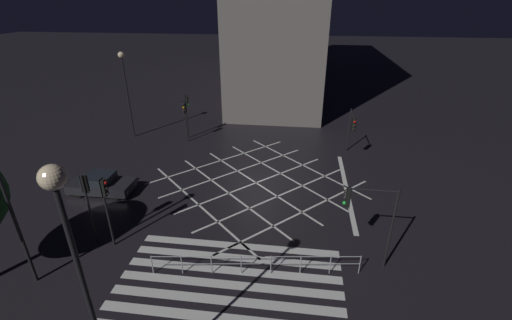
{
  "coord_description": "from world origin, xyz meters",
  "views": [
    {
      "loc": [
        2.68,
        -20.81,
        11.88
      ],
      "look_at": [
        0.0,
        0.0,
        1.78
      ],
      "focal_mm": 24.0,
      "sensor_mm": 36.0,
      "label": 1
    }
  ],
  "objects_px": {
    "traffic_light_se_main": "(368,210)",
    "traffic_light_nw_cross": "(185,113)",
    "street_lamp_west": "(125,77)",
    "street_lamp_far": "(73,249)",
    "traffic_light_ne_cross": "(352,126)",
    "traffic_light_sw_cross": "(87,195)",
    "traffic_light_nw_main": "(187,108)",
    "traffic_light_sw_main": "(106,199)",
    "waiting_car": "(101,184)"
  },
  "relations": [
    {
      "from": "traffic_light_nw_cross",
      "to": "traffic_light_ne_cross",
      "type": "bearing_deg",
      "value": 83.83
    },
    {
      "from": "traffic_light_sw_cross",
      "to": "waiting_car",
      "type": "height_order",
      "value": "traffic_light_sw_cross"
    },
    {
      "from": "traffic_light_nw_main",
      "to": "traffic_light_sw_cross",
      "type": "relative_size",
      "value": 1.0
    },
    {
      "from": "street_lamp_west",
      "to": "traffic_light_se_main",
      "type": "bearing_deg",
      "value": -38.57
    },
    {
      "from": "waiting_car",
      "to": "traffic_light_sw_cross",
      "type": "bearing_deg",
      "value": -63.09
    },
    {
      "from": "traffic_light_sw_main",
      "to": "street_lamp_west",
      "type": "xyz_separation_m",
      "value": [
        -5.92,
        14.82,
        2.72
      ]
    },
    {
      "from": "traffic_light_nw_main",
      "to": "traffic_light_sw_cross",
      "type": "bearing_deg",
      "value": -91.61
    },
    {
      "from": "traffic_light_sw_cross",
      "to": "traffic_light_nw_cross",
      "type": "height_order",
      "value": "traffic_light_sw_cross"
    },
    {
      "from": "traffic_light_nw_main",
      "to": "street_lamp_west",
      "type": "distance_m",
      "value": 5.91
    },
    {
      "from": "traffic_light_sw_cross",
      "to": "traffic_light_nw_cross",
      "type": "xyz_separation_m",
      "value": [
        0.5,
        13.97,
        -0.19
      ]
    },
    {
      "from": "traffic_light_ne_cross",
      "to": "street_lamp_far",
      "type": "bearing_deg",
      "value": -24.78
    },
    {
      "from": "traffic_light_se_main",
      "to": "traffic_light_nw_main",
      "type": "xyz_separation_m",
      "value": [
        -13.22,
        15.01,
        -0.37
      ]
    },
    {
      "from": "traffic_light_se_main",
      "to": "street_lamp_far",
      "type": "bearing_deg",
      "value": 42.04
    },
    {
      "from": "traffic_light_nw_cross",
      "to": "traffic_light_se_main",
      "type": "bearing_deg",
      "value": 43.02
    },
    {
      "from": "traffic_light_sw_cross",
      "to": "traffic_light_nw_cross",
      "type": "distance_m",
      "value": 13.98
    },
    {
      "from": "traffic_light_nw_main",
      "to": "traffic_light_nw_cross",
      "type": "height_order",
      "value": "traffic_light_nw_main"
    },
    {
      "from": "traffic_light_nw_main",
      "to": "street_lamp_west",
      "type": "height_order",
      "value": "street_lamp_west"
    },
    {
      "from": "traffic_light_nw_main",
      "to": "traffic_light_nw_cross",
      "type": "xyz_separation_m",
      "value": [
        0.08,
        -0.94,
        -0.18
      ]
    },
    {
      "from": "traffic_light_ne_cross",
      "to": "traffic_light_sw_main",
      "type": "xyz_separation_m",
      "value": [
        -13.4,
        -12.67,
        0.12
      ]
    },
    {
      "from": "traffic_light_ne_cross",
      "to": "waiting_car",
      "type": "height_order",
      "value": "traffic_light_ne_cross"
    },
    {
      "from": "street_lamp_far",
      "to": "traffic_light_sw_main",
      "type": "bearing_deg",
      "value": 118.47
    },
    {
      "from": "traffic_light_sw_main",
      "to": "traffic_light_nw_main",
      "type": "xyz_separation_m",
      "value": [
        -0.68,
        15.12,
        0.01
      ]
    },
    {
      "from": "traffic_light_sw_main",
      "to": "traffic_light_sw_cross",
      "type": "xyz_separation_m",
      "value": [
        -1.1,
        0.21,
        0.02
      ]
    },
    {
      "from": "traffic_light_se_main",
      "to": "traffic_light_sw_cross",
      "type": "relative_size",
      "value": 1.1
    },
    {
      "from": "traffic_light_ne_cross",
      "to": "street_lamp_west",
      "type": "height_order",
      "value": "street_lamp_west"
    },
    {
      "from": "traffic_light_se_main",
      "to": "street_lamp_west",
      "type": "relative_size",
      "value": 0.57
    },
    {
      "from": "traffic_light_ne_cross",
      "to": "traffic_light_sw_cross",
      "type": "xyz_separation_m",
      "value": [
        -14.5,
        -12.46,
        0.14
      ]
    },
    {
      "from": "traffic_light_sw_main",
      "to": "traffic_light_nw_cross",
      "type": "bearing_deg",
      "value": 92.43
    },
    {
      "from": "traffic_light_ne_cross",
      "to": "waiting_car",
      "type": "relative_size",
      "value": 0.89
    },
    {
      "from": "traffic_light_ne_cross",
      "to": "traffic_light_sw_main",
      "type": "height_order",
      "value": "traffic_light_sw_main"
    },
    {
      "from": "traffic_light_sw_cross",
      "to": "street_lamp_west",
      "type": "distance_m",
      "value": 15.63
    },
    {
      "from": "traffic_light_sw_cross",
      "to": "waiting_car",
      "type": "bearing_deg",
      "value": 26.91
    },
    {
      "from": "traffic_light_sw_main",
      "to": "traffic_light_sw_cross",
      "type": "distance_m",
      "value": 1.12
    },
    {
      "from": "traffic_light_se_main",
      "to": "traffic_light_ne_cross",
      "type": "bearing_deg",
      "value": -93.93
    },
    {
      "from": "traffic_light_sw_main",
      "to": "street_lamp_west",
      "type": "bearing_deg",
      "value": 111.78
    },
    {
      "from": "traffic_light_sw_cross",
      "to": "street_lamp_west",
      "type": "height_order",
      "value": "street_lamp_west"
    },
    {
      "from": "waiting_car",
      "to": "traffic_light_nw_main",
      "type": "bearing_deg",
      "value": 74.46
    },
    {
      "from": "traffic_light_se_main",
      "to": "traffic_light_nw_cross",
      "type": "distance_m",
      "value": 19.26
    },
    {
      "from": "street_lamp_west",
      "to": "street_lamp_far",
      "type": "distance_m",
      "value": 24.49
    },
    {
      "from": "traffic_light_sw_main",
      "to": "traffic_light_sw_cross",
      "type": "relative_size",
      "value": 0.99
    },
    {
      "from": "traffic_light_ne_cross",
      "to": "traffic_light_sw_cross",
      "type": "bearing_deg",
      "value": -49.33
    },
    {
      "from": "traffic_light_sw_main",
      "to": "traffic_light_nw_main",
      "type": "relative_size",
      "value": 1.0
    },
    {
      "from": "traffic_light_sw_main",
      "to": "waiting_car",
      "type": "distance_m",
      "value": 6.47
    },
    {
      "from": "traffic_light_nw_cross",
      "to": "waiting_car",
      "type": "relative_size",
      "value": 0.9
    },
    {
      "from": "traffic_light_ne_cross",
      "to": "street_lamp_west",
      "type": "relative_size",
      "value": 0.48
    },
    {
      "from": "traffic_light_ne_cross",
      "to": "traffic_light_nw_cross",
      "type": "distance_m",
      "value": 14.08
    },
    {
      "from": "traffic_light_sw_cross",
      "to": "traffic_light_nw_cross",
      "type": "relative_size",
      "value": 1.07
    },
    {
      "from": "traffic_light_se_main",
      "to": "traffic_light_nw_main",
      "type": "height_order",
      "value": "traffic_light_se_main"
    },
    {
      "from": "traffic_light_se_main",
      "to": "traffic_light_nw_cross",
      "type": "bearing_deg",
      "value": -46.98
    },
    {
      "from": "traffic_light_sw_main",
      "to": "waiting_car",
      "type": "xyz_separation_m",
      "value": [
        -3.51,
        4.95,
        -2.23
      ]
    }
  ]
}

